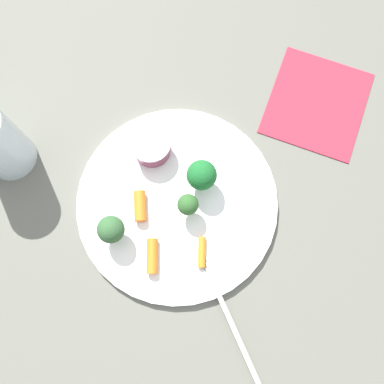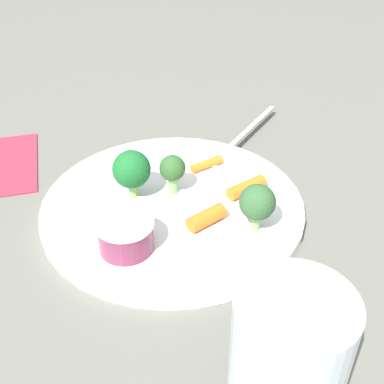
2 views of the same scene
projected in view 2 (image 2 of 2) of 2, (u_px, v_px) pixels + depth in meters
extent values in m
plane|color=#606157|center=(173.00, 211.00, 0.56)|extent=(2.40, 2.40, 0.00)
cylinder|color=white|center=(173.00, 207.00, 0.56)|extent=(0.29, 0.29, 0.01)
cylinder|color=#782C49|center=(126.00, 236.00, 0.48)|extent=(0.05, 0.05, 0.03)
cylinder|color=silver|center=(124.00, 223.00, 0.47)|extent=(0.06, 0.06, 0.00)
cylinder|color=#7DC662|center=(173.00, 184.00, 0.56)|extent=(0.01, 0.01, 0.02)
sphere|color=#2E5C29|center=(172.00, 168.00, 0.55)|extent=(0.03, 0.03, 0.03)
cylinder|color=#8CB857|center=(133.00, 189.00, 0.56)|extent=(0.01, 0.01, 0.02)
sphere|color=#1B632A|center=(131.00, 169.00, 0.54)|extent=(0.04, 0.04, 0.04)
cylinder|color=#83BF5F|center=(256.00, 221.00, 0.51)|extent=(0.01, 0.01, 0.02)
sphere|color=#325B32|center=(257.00, 202.00, 0.50)|extent=(0.04, 0.04, 0.04)
cylinder|color=orange|center=(206.00, 218.00, 0.52)|extent=(0.05, 0.03, 0.02)
cylinder|color=orange|center=(247.00, 188.00, 0.56)|extent=(0.05, 0.03, 0.02)
cylinder|color=orange|center=(207.00, 164.00, 0.61)|extent=(0.04, 0.02, 0.01)
cube|color=#B9BBB3|center=(249.00, 130.00, 0.68)|extent=(0.13, 0.10, 0.00)
cube|color=#B9BBB3|center=(219.00, 162.00, 0.62)|extent=(0.02, 0.02, 0.00)
cube|color=#B9BBB3|center=(216.00, 161.00, 0.62)|extent=(0.02, 0.02, 0.00)
cube|color=#B9BBB3|center=(214.00, 161.00, 0.62)|extent=(0.02, 0.02, 0.00)
cube|color=#B9BBB3|center=(212.00, 160.00, 0.62)|extent=(0.02, 0.02, 0.00)
cylinder|color=silver|center=(286.00, 368.00, 0.32)|extent=(0.08, 0.08, 0.12)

